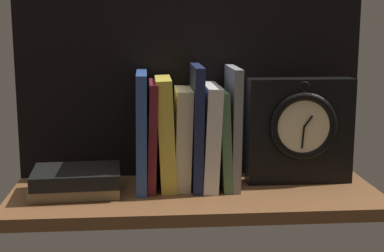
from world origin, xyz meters
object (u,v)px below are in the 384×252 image
at_px(book_green_romantic, 222,138).
at_px(book_white_catcher, 209,136).
at_px(framed_clock, 300,130).
at_px(book_stack_side, 76,181).
at_px(book_blue_modern, 142,130).
at_px(book_gray_chess, 232,127).
at_px(book_yellow_seinlanguage, 166,133).
at_px(book_navy_bierce, 196,126).
at_px(book_maroon_dawkins, 152,135).
at_px(book_cream_twain, 182,138).

bearing_deg(book_green_romantic, book_white_catcher, 180.00).
bearing_deg(framed_clock, book_stack_side, -174.07).
bearing_deg(book_blue_modern, book_gray_chess, 0.00).
bearing_deg(book_white_catcher, book_yellow_seinlanguage, 180.00).
distance_m(book_blue_modern, book_yellow_seinlanguage, 0.05).
height_order(book_navy_bierce, book_white_catcher, book_navy_bierce).
distance_m(book_navy_bierce, book_green_romantic, 0.06).
relative_size(book_yellow_seinlanguage, book_navy_bierce, 0.90).
relative_size(book_white_catcher, framed_clock, 0.95).
relative_size(book_maroon_dawkins, book_navy_bierce, 0.87).
xyz_separation_m(book_maroon_dawkins, book_green_romantic, (0.15, 0.00, -0.01)).
bearing_deg(book_white_catcher, book_stack_side, -170.78).
height_order(book_blue_modern, book_gray_chess, book_gray_chess).
bearing_deg(book_navy_bierce, book_yellow_seinlanguage, 180.00).
xyz_separation_m(book_cream_twain, book_stack_side, (-0.22, -0.05, -0.08)).
height_order(book_yellow_seinlanguage, book_stack_side, book_yellow_seinlanguage).
bearing_deg(book_blue_modern, book_green_romantic, 0.00).
bearing_deg(book_green_romantic, book_cream_twain, 180.00).
bearing_deg(book_stack_side, book_cream_twain, 11.56).
bearing_deg(book_stack_side, book_navy_bierce, 10.24).
distance_m(book_gray_chess, book_stack_side, 0.35).
bearing_deg(book_cream_twain, book_white_catcher, 0.00).
bearing_deg(book_white_catcher, framed_clock, 1.23).
height_order(book_white_catcher, book_green_romantic, book_white_catcher).
distance_m(book_navy_bierce, book_gray_chess, 0.08).
bearing_deg(book_yellow_seinlanguage, book_maroon_dawkins, 180.00).
bearing_deg(book_cream_twain, framed_clock, 0.95).
distance_m(book_yellow_seinlanguage, framed_clock, 0.29).
xyz_separation_m(book_white_catcher, framed_clock, (0.20, 0.00, 0.01)).
relative_size(book_blue_modern, book_maroon_dawkins, 1.09).
height_order(book_gray_chess, book_stack_side, book_gray_chess).
distance_m(book_maroon_dawkins, book_gray_chess, 0.17).
distance_m(book_maroon_dawkins, book_navy_bierce, 0.09).
bearing_deg(book_maroon_dawkins, framed_clock, 0.76).
xyz_separation_m(book_gray_chess, book_stack_side, (-0.33, -0.05, -0.10)).
relative_size(book_gray_chess, framed_clock, 1.11).
relative_size(book_yellow_seinlanguage, book_stack_side, 1.23).
distance_m(book_maroon_dawkins, book_white_catcher, 0.12).
distance_m(framed_clock, book_stack_side, 0.49).
xyz_separation_m(book_maroon_dawkins, book_navy_bierce, (0.09, 0.00, 0.02)).
xyz_separation_m(book_yellow_seinlanguage, book_white_catcher, (0.09, 0.00, -0.01)).
relative_size(book_cream_twain, book_green_romantic, 1.01).
distance_m(book_cream_twain, book_gray_chess, 0.11).
bearing_deg(book_white_catcher, book_green_romantic, 0.00).
xyz_separation_m(book_navy_bierce, framed_clock, (0.23, 0.00, -0.01)).
bearing_deg(book_maroon_dawkins, book_gray_chess, 0.00).
relative_size(book_yellow_seinlanguage, framed_clock, 1.02).
bearing_deg(book_cream_twain, book_navy_bierce, 0.00).
height_order(book_navy_bierce, book_green_romantic, book_navy_bierce).
bearing_deg(book_yellow_seinlanguage, book_gray_chess, 0.00).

